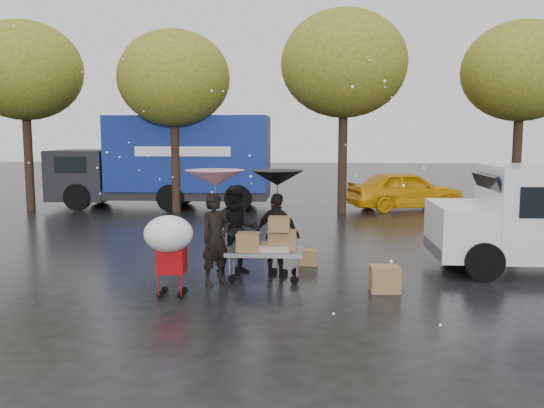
# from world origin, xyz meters

# --- Properties ---
(ground) EXTENTS (90.00, 90.00, 0.00)m
(ground) POSITION_xyz_m (0.00, 0.00, 0.00)
(ground) COLOR black
(ground) RESTS_ON ground
(person_pink) EXTENTS (0.74, 0.75, 1.74)m
(person_pink) POSITION_xyz_m (-0.37, 0.11, 0.87)
(person_pink) COLOR black
(person_pink) RESTS_ON ground
(person_middle) EXTENTS (0.99, 0.83, 1.80)m
(person_middle) POSITION_xyz_m (-0.08, 1.00, 0.90)
(person_middle) COLOR black
(person_middle) RESTS_ON ground
(person_black) EXTENTS (1.06, 0.77, 1.67)m
(person_black) POSITION_xyz_m (0.76, 0.85, 0.84)
(person_black) COLOR black
(person_black) RESTS_ON ground
(umbrella_pink) EXTENTS (1.12, 1.12, 2.18)m
(umbrella_pink) POSITION_xyz_m (-0.37, 0.11, 2.02)
(umbrella_pink) COLOR #4C4C4C
(umbrella_pink) RESTS_ON ground
(umbrella_black) EXTENTS (1.06, 1.06, 2.13)m
(umbrella_black) POSITION_xyz_m (0.76, 0.85, 1.97)
(umbrella_black) COLOR #4C4C4C
(umbrella_black) RESTS_ON ground
(vendor_cart) EXTENTS (1.52, 0.80, 1.27)m
(vendor_cart) POSITION_xyz_m (0.61, 0.51, 0.73)
(vendor_cart) COLOR slate
(vendor_cart) RESTS_ON ground
(shopping_cart) EXTENTS (0.84, 0.84, 1.46)m
(shopping_cart) POSITION_xyz_m (-1.00, -0.92, 1.06)
(shopping_cart) COLOR #B00A0E
(shopping_cart) RESTS_ON ground
(blue_truck) EXTENTS (8.30, 2.60, 3.50)m
(blue_truck) POSITION_xyz_m (-4.08, 11.23, 1.76)
(blue_truck) COLOR navy
(blue_truck) RESTS_ON ground
(box_ground_near) EXTENTS (0.54, 0.45, 0.47)m
(box_ground_near) POSITION_xyz_m (2.78, -0.21, 0.24)
(box_ground_near) COLOR brown
(box_ground_near) RESTS_ON ground
(box_ground_far) EXTENTS (0.44, 0.35, 0.33)m
(box_ground_far) POSITION_xyz_m (1.36, 1.83, 0.17)
(box_ground_far) COLOR brown
(box_ground_far) RESTS_ON ground
(yellow_taxi) EXTENTS (4.63, 2.93, 1.47)m
(yellow_taxi) POSITION_xyz_m (4.92, 11.24, 0.73)
(yellow_taxi) COLOR #EFA40C
(yellow_taxi) RESTS_ON ground
(tree_row) EXTENTS (21.60, 4.40, 7.12)m
(tree_row) POSITION_xyz_m (-0.47, 10.00, 5.02)
(tree_row) COLOR black
(tree_row) RESTS_ON ground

